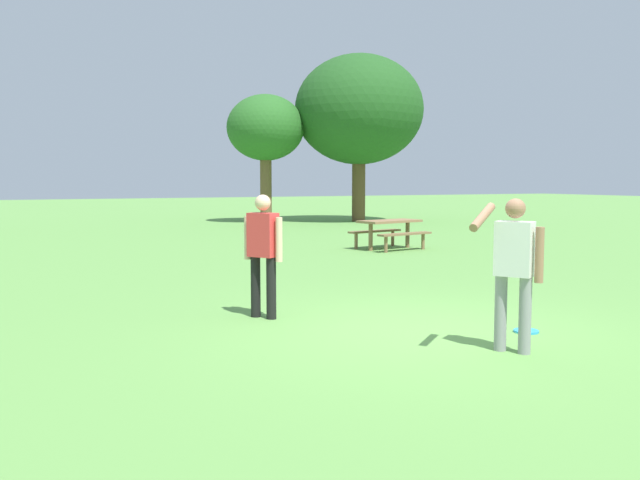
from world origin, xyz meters
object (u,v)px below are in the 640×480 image
at_px(person_thrower, 514,263).
at_px(tree_broad_center, 266,129).
at_px(tree_far_right, 359,110).
at_px(person_catcher, 263,248).
at_px(frisbee, 526,331).
at_px(picnic_table_near, 390,228).

height_order(person_thrower, tree_broad_center, tree_broad_center).
bearing_deg(tree_far_right, person_thrower, -114.74).
relative_size(person_catcher, tree_far_right, 0.23).
xyz_separation_m(frisbee, tree_broad_center, (4.66, 20.81, 3.96)).
relative_size(picnic_table_near, tree_broad_center, 0.36).
bearing_deg(person_thrower, picnic_table_near, 65.47).
distance_m(person_thrower, tree_far_right, 22.78).
relative_size(tree_broad_center, tree_far_right, 0.75).
height_order(picnic_table_near, tree_broad_center, tree_broad_center).
relative_size(person_catcher, tree_broad_center, 0.30).
bearing_deg(picnic_table_near, person_thrower, -114.53).
xyz_separation_m(person_thrower, person_catcher, (-1.75, 2.82, -0.02)).
xyz_separation_m(picnic_table_near, tree_far_right, (4.98, 10.71, 4.27)).
relative_size(person_thrower, frisbee, 5.52).
xyz_separation_m(person_thrower, picnic_table_near, (4.42, 9.68, -0.40)).
height_order(person_catcher, tree_broad_center, tree_broad_center).
height_order(person_catcher, frisbee, person_catcher).
distance_m(picnic_table_near, tree_broad_center, 12.31).
height_order(person_thrower, tree_far_right, tree_far_right).
bearing_deg(picnic_table_near, person_catcher, -131.95).
bearing_deg(person_catcher, tree_far_right, 57.61).
bearing_deg(frisbee, tree_broad_center, 77.38).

